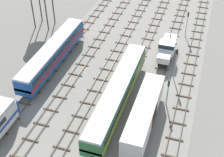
{
  "coord_description": "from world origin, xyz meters",
  "views": [
    {
      "loc": [
        12.04,
        -3.72,
        31.88
      ],
      "look_at": [
        0.0,
        33.61,
        1.5
      ],
      "focal_mm": 50.69,
      "sensor_mm": 36.0,
      "label": 1
    }
  ],
  "objects_px": {
    "diesel_railcar_far_left_midfar": "(53,53)",
    "signal_post_mid": "(176,60)",
    "shunter_loco_centre_right_far": "(167,48)",
    "passenger_coach_centre_mid": "(118,93)",
    "freight_boxcar_centre_right_near": "(144,113)",
    "signal_post_nearest": "(187,21)",
    "signal_post_near": "(168,89)"
  },
  "relations": [
    {
      "from": "freight_boxcar_centre_right_near",
      "to": "signal_post_mid",
      "type": "distance_m",
      "value": 12.34
    },
    {
      "from": "shunter_loco_centre_right_far",
      "to": "signal_post_near",
      "type": "distance_m",
      "value": 12.76
    },
    {
      "from": "shunter_loco_centre_right_far",
      "to": "signal_post_nearest",
      "type": "relative_size",
      "value": 1.63
    },
    {
      "from": "freight_boxcar_centre_right_near",
      "to": "shunter_loco_centre_right_far",
      "type": "xyz_separation_m",
      "value": [
        -0.01,
        17.79,
        -0.44
      ]
    },
    {
      "from": "freight_boxcar_centre_right_near",
      "to": "signal_post_near",
      "type": "height_order",
      "value": "signal_post_near"
    },
    {
      "from": "passenger_coach_centre_mid",
      "to": "signal_post_nearest",
      "type": "xyz_separation_m",
      "value": [
        6.75,
        23.87,
        0.69
      ]
    },
    {
      "from": "shunter_loco_centre_right_far",
      "to": "signal_post_nearest",
      "type": "distance_m",
      "value": 9.18
    },
    {
      "from": "shunter_loco_centre_right_far",
      "to": "signal_post_nearest",
      "type": "height_order",
      "value": "signal_post_nearest"
    },
    {
      "from": "freight_boxcar_centre_right_near",
      "to": "signal_post_nearest",
      "type": "bearing_deg",
      "value": 85.18
    },
    {
      "from": "diesel_railcar_far_left_midfar",
      "to": "signal_post_mid",
      "type": "distance_m",
      "value": 20.48
    },
    {
      "from": "diesel_railcar_far_left_midfar",
      "to": "signal_post_mid",
      "type": "relative_size",
      "value": 3.59
    },
    {
      "from": "freight_boxcar_centre_right_near",
      "to": "signal_post_mid",
      "type": "height_order",
      "value": "signal_post_mid"
    },
    {
      "from": "diesel_railcar_far_left_midfar",
      "to": "shunter_loco_centre_right_far",
      "type": "bearing_deg",
      "value": 25.44
    },
    {
      "from": "diesel_railcar_far_left_midfar",
      "to": "signal_post_nearest",
      "type": "xyz_separation_m",
      "value": [
        20.26,
        17.37,
        0.71
      ]
    },
    {
      "from": "diesel_railcar_far_left_midfar",
      "to": "shunter_loco_centre_right_far",
      "type": "distance_m",
      "value": 19.95
    },
    {
      "from": "shunter_loco_centre_right_far",
      "to": "signal_post_mid",
      "type": "distance_m",
      "value": 6.35
    },
    {
      "from": "freight_boxcar_centre_right_near",
      "to": "signal_post_nearest",
      "type": "relative_size",
      "value": 2.7
    },
    {
      "from": "shunter_loco_centre_right_far",
      "to": "signal_post_nearest",
      "type": "xyz_separation_m",
      "value": [
        2.25,
        8.81,
        1.3
      ]
    },
    {
      "from": "freight_boxcar_centre_right_near",
      "to": "diesel_railcar_far_left_midfar",
      "type": "xyz_separation_m",
      "value": [
        -18.01,
        9.23,
        0.15
      ]
    },
    {
      "from": "signal_post_near",
      "to": "signal_post_mid",
      "type": "height_order",
      "value": "signal_post_mid"
    },
    {
      "from": "signal_post_nearest",
      "to": "shunter_loco_centre_right_far",
      "type": "bearing_deg",
      "value": -104.34
    },
    {
      "from": "freight_boxcar_centre_right_near",
      "to": "signal_post_nearest",
      "type": "distance_m",
      "value": 26.71
    },
    {
      "from": "freight_boxcar_centre_right_near",
      "to": "shunter_loco_centre_right_far",
      "type": "distance_m",
      "value": 17.8
    },
    {
      "from": "passenger_coach_centre_mid",
      "to": "freight_boxcar_centre_right_near",
      "type": "bearing_deg",
      "value": -31.21
    },
    {
      "from": "passenger_coach_centre_mid",
      "to": "diesel_railcar_far_left_midfar",
      "type": "xyz_separation_m",
      "value": [
        -13.5,
        6.5,
        -0.02
      ]
    },
    {
      "from": "signal_post_near",
      "to": "signal_post_mid",
      "type": "bearing_deg",
      "value": 90.0
    },
    {
      "from": "diesel_railcar_far_left_midfar",
      "to": "signal_post_nearest",
      "type": "height_order",
      "value": "signal_post_nearest"
    },
    {
      "from": "diesel_railcar_far_left_midfar",
      "to": "signal_post_nearest",
      "type": "bearing_deg",
      "value": 40.62
    },
    {
      "from": "freight_boxcar_centre_right_near",
      "to": "signal_post_nearest",
      "type": "height_order",
      "value": "signal_post_nearest"
    },
    {
      "from": "signal_post_near",
      "to": "freight_boxcar_centre_right_near",
      "type": "bearing_deg",
      "value": -113.08
    },
    {
      "from": "shunter_loco_centre_right_far",
      "to": "signal_post_near",
      "type": "relative_size",
      "value": 1.85
    },
    {
      "from": "diesel_railcar_far_left_midfar",
      "to": "signal_post_near",
      "type": "xyz_separation_m",
      "value": [
        20.26,
        -3.96,
        0.34
      ]
    }
  ]
}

